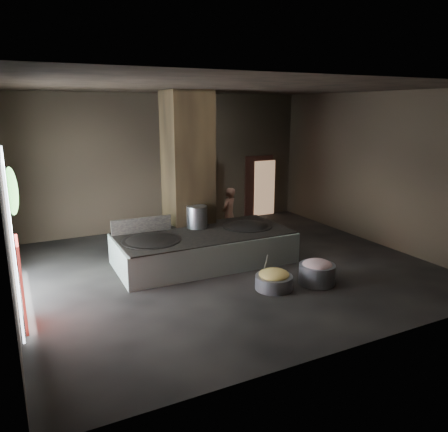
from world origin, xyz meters
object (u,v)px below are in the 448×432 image
stock_pot (197,217)px  wok_right (247,229)px  cook (229,214)px  wok_left (151,243)px  hearth_platform (204,248)px  meat_basin (317,274)px  veg_basin (274,282)px

stock_pot → wok_right: bearing=-21.0°
cook → wok_left: bearing=-4.6°
hearth_platform → cook: (1.54, 1.53, 0.43)m
stock_pot → meat_basin: (1.75, -3.05, -0.90)m
veg_basin → cook: bearing=77.9°
hearth_platform → veg_basin: 2.44m
cook → meat_basin: (0.26, -4.03, -0.59)m
wok_left → cook: cook is taller
wok_left → stock_pot: bearing=21.8°
stock_pot → veg_basin: (0.66, -2.87, -0.97)m
wok_right → cook: bearing=82.7°
wok_left → meat_basin: (3.25, -2.45, -0.52)m
stock_pot → cook: bearing=33.3°
wok_left → stock_pot: size_ratio=2.42×
wok_right → meat_basin: size_ratio=1.59×
veg_basin → meat_basin: bearing=-9.3°
wok_right → meat_basin: 2.64m
meat_basin → stock_pot: bearing=119.8°
wok_right → veg_basin: bearing=-105.0°
wok_right → veg_basin: wok_right is taller
wok_left → stock_pot: (1.50, 0.60, 0.38)m
hearth_platform → stock_pot: bearing=86.0°
wok_left → cook: 3.38m
wok_right → cook: cook is taller
wok_right → cook: (0.19, 1.48, 0.08)m
veg_basin → stock_pot: bearing=103.0°
wok_left → wok_right: wok_left is taller
hearth_platform → veg_basin: size_ratio=5.37×
hearth_platform → meat_basin: (1.80, -2.50, -0.17)m
wok_right → veg_basin: size_ratio=1.57×
wok_left → meat_basin: wok_left is taller
wok_right → cook: size_ratio=0.81×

